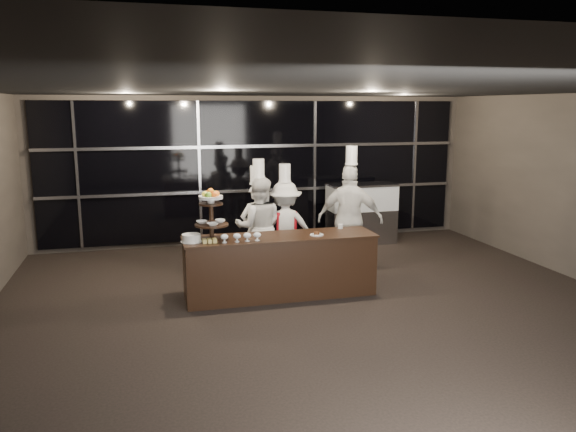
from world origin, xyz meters
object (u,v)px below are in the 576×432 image
object	(u,v)px
layer_cake	(191,238)
chef_a	(256,228)
buffet_counter	(280,266)
chef_b	(259,226)
display_case	(361,210)
display_stand	(211,211)
chef_c	(285,227)
chef_d	(350,219)

from	to	relation	value
layer_cake	chef_a	xyz separation A→B (m)	(1.17, 1.21, -0.17)
buffet_counter	chef_b	size ratio (longest dim) A/B	1.45
chef_a	display_case	bearing A→B (deg)	32.95
chef_a	layer_cake	bearing A→B (deg)	-134.17
chef_a	display_stand	bearing A→B (deg)	-127.23
buffet_counter	chef_c	xyz separation A→B (m)	(0.37, 1.16, 0.33)
layer_cake	chef_c	xyz separation A→B (m)	(1.66, 1.21, -0.18)
chef_b	chef_d	world-z (taller)	chef_d
buffet_counter	chef_c	bearing A→B (deg)	72.34
chef_a	chef_c	xyz separation A→B (m)	(0.49, 0.01, -0.01)
chef_c	chef_b	bearing A→B (deg)	-172.63
display_stand	chef_d	distance (m)	2.59
buffet_counter	display_stand	bearing A→B (deg)	-179.99
layer_cake	chef_a	bearing A→B (deg)	45.83
buffet_counter	chef_c	size ratio (longest dim) A/B	1.53
display_case	chef_c	bearing A→B (deg)	-141.32
chef_b	buffet_counter	bearing A→B (deg)	-85.63
chef_b	chef_d	size ratio (longest dim) A/B	0.91
display_case	chef_c	distance (m)	2.63
display_case	chef_d	xyz separation A→B (m)	(-1.00, -1.96, 0.26)
buffet_counter	chef_a	distance (m)	1.21
display_case	chef_d	distance (m)	2.21
buffet_counter	display_case	xyz separation A→B (m)	(2.42, 2.80, 0.22)
chef_b	chef_d	bearing A→B (deg)	-9.82
chef_a	buffet_counter	bearing A→B (deg)	-84.13
buffet_counter	chef_d	distance (m)	1.72
chef_a	chef_d	bearing A→B (deg)	-11.53
chef_a	chef_c	size ratio (longest dim) A/B	0.99
display_case	chef_b	bearing A→B (deg)	-145.84
chef_a	chef_b	xyz separation A→B (m)	(0.03, -0.05, 0.04)
display_stand	layer_cake	bearing A→B (deg)	-170.37
chef_b	chef_d	distance (m)	1.53
layer_cake	display_case	size ratio (longest dim) A/B	0.21
display_case	chef_c	xyz separation A→B (m)	(-2.05, -1.64, 0.10)
chef_c	display_stand	bearing A→B (deg)	-139.65
display_case	chef_d	world-z (taller)	chef_d
layer_cake	chef_a	distance (m)	1.69
display_case	chef_b	distance (m)	3.03
display_stand	layer_cake	world-z (taller)	display_stand
buffet_counter	layer_cake	world-z (taller)	layer_cake
display_stand	chef_d	xyz separation A→B (m)	(2.42, 0.85, -0.40)
buffet_counter	display_stand	distance (m)	1.33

